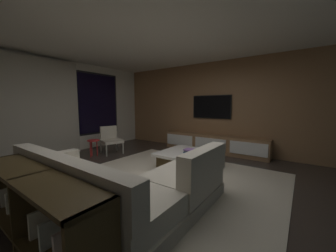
{
  "coord_description": "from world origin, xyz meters",
  "views": [
    {
      "loc": [
        -2.53,
        -2.05,
        1.4
      ],
      "look_at": [
        1.31,
        0.71,
        0.88
      ],
      "focal_mm": 20.22,
      "sensor_mm": 36.0,
      "label": 1
    }
  ],
  "objects": [
    {
      "name": "coffee_table",
      "position": [
        1.08,
        0.0,
        0.19
      ],
      "size": [
        1.16,
        1.16,
        0.36
      ],
      "color": "#45351B",
      "rests_on": "floor"
    },
    {
      "name": "side_stool",
      "position": [
        0.4,
        2.56,
        0.37
      ],
      "size": [
        0.32,
        0.32,
        0.46
      ],
      "color": "red",
      "rests_on": "floor"
    },
    {
      "name": "media_console",
      "position": [
        2.77,
        0.05,
        0.25
      ],
      "size": [
        0.46,
        3.1,
        0.52
      ],
      "color": "#8E6642",
      "rests_on": "floor"
    },
    {
      "name": "console_table_behind_couch",
      "position": [
        -1.87,
        0.05,
        0.42
      ],
      "size": [
        0.4,
        2.1,
        0.74
      ],
      "color": "#45351B",
      "rests_on": "floor"
    },
    {
      "name": "sectional_couch",
      "position": [
        -0.95,
        -0.08,
        0.29
      ],
      "size": [
        1.98,
        2.5,
        0.82
      ],
      "color": "#B1A997",
      "rests_on": "floor"
    },
    {
      "name": "back_wall_with_window",
      "position": [
        -0.06,
        3.62,
        1.34
      ],
      "size": [
        6.6,
        0.3,
        2.7
      ],
      "color": "silver",
      "rests_on": "floor"
    },
    {
      "name": "book_stack_on_coffee_table",
      "position": [
        1.07,
        -0.05,
        0.4
      ],
      "size": [
        0.26,
        0.2,
        0.08
      ],
      "color": "#39507C",
      "rests_on": "coffee_table"
    },
    {
      "name": "mounted_tv",
      "position": [
        2.95,
        0.25,
        1.35
      ],
      "size": [
        0.05,
        1.22,
        0.7
      ],
      "color": "black"
    },
    {
      "name": "area_rug",
      "position": [
        0.35,
        -0.1,
        0.01
      ],
      "size": [
        3.2,
        3.8,
        0.01
      ],
      "primitive_type": "cube",
      "color": "beige",
      "rests_on": "floor"
    },
    {
      "name": "floor",
      "position": [
        0.0,
        0.0,
        0.0
      ],
      "size": [
        9.2,
        9.2,
        0.0
      ],
      "primitive_type": "plane",
      "color": "#332B26"
    },
    {
      "name": "ceiling",
      "position": [
        0.0,
        0.0,
        2.7
      ],
      "size": [
        8.2,
        8.2,
        0.0
      ],
      "primitive_type": "plane",
      "color": "silver"
    },
    {
      "name": "accent_chair_near_window",
      "position": [
        0.94,
        2.52,
        0.43
      ],
      "size": [
        0.69,
        0.7,
        0.78
      ],
      "color": "#B2ADA0",
      "rests_on": "floor"
    },
    {
      "name": "media_wall",
      "position": [
        3.06,
        0.0,
        1.35
      ],
      "size": [
        0.12,
        7.8,
        2.7
      ],
      "color": "#8E6642",
      "rests_on": "floor"
    }
  ]
}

